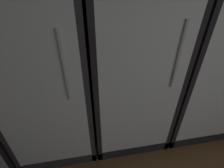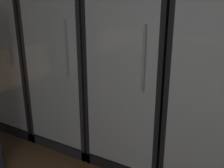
{
  "view_description": "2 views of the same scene",
  "coord_description": "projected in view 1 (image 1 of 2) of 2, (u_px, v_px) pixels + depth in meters",
  "views": [
    {
      "loc": [
        -1.06,
        1.31,
        1.78
      ],
      "look_at": [
        -0.83,
        2.59,
        0.73
      ],
      "focal_mm": 31.31,
      "sensor_mm": 36.0,
      "label": 1
    },
    {
      "loc": [
        0.32,
        0.53,
        1.6
      ],
      "look_at": [
        -0.87,
        2.59,
        0.77
      ],
      "focal_mm": 42.93,
      "sensor_mm": 36.0,
      "label": 2
    }
  ],
  "objects": [
    {
      "name": "cooler_left",
      "position": [
        39.0,
        56.0,
        1.51
      ],
      "size": [
        0.71,
        0.67,
        2.04
      ],
      "color": "#2B2B30",
      "rests_on": "ground"
    },
    {
      "name": "cooler_center",
      "position": [
        131.0,
        48.0,
        1.61
      ],
      "size": [
        0.71,
        0.67,
        2.04
      ],
      "color": "black",
      "rests_on": "ground"
    },
    {
      "name": "cooler_right",
      "position": [
        212.0,
        41.0,
        1.71
      ],
      "size": [
        0.71,
        0.67,
        2.04
      ],
      "color": "black",
      "rests_on": "ground"
    }
  ]
}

